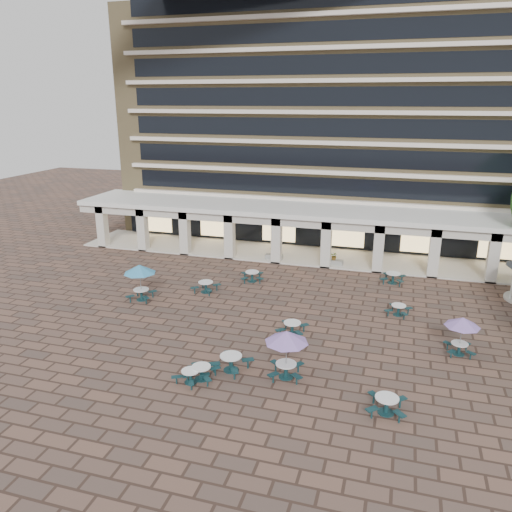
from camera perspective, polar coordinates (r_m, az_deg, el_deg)
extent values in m
plane|color=brown|center=(31.22, 0.43, -7.91)|extent=(120.00, 120.00, 0.00)
cube|color=#988256|center=(53.22, 8.39, 14.76)|extent=(40.00, 15.00, 22.00)
cube|color=silver|center=(46.37, 6.60, 6.34)|extent=(36.80, 0.50, 0.35)
cube|color=black|center=(46.37, 6.70, 7.97)|extent=(35.20, 0.05, 1.60)
cube|color=silver|center=(45.95, 6.71, 9.52)|extent=(36.80, 0.50, 0.35)
cube|color=black|center=(46.01, 6.82, 11.16)|extent=(35.20, 0.05, 1.60)
cube|color=silver|center=(45.66, 6.83, 12.75)|extent=(36.80, 0.50, 0.35)
cube|color=black|center=(45.80, 6.94, 14.39)|extent=(35.20, 0.05, 1.60)
cube|color=silver|center=(45.52, 6.95, 16.01)|extent=(36.80, 0.50, 0.35)
cube|color=black|center=(45.74, 7.06, 17.65)|extent=(35.20, 0.05, 1.60)
cube|color=silver|center=(45.54, 7.08, 19.28)|extent=(36.80, 0.50, 0.35)
cube|color=black|center=(45.82, 7.19, 20.90)|extent=(35.20, 0.05, 1.60)
cube|color=silver|center=(45.69, 7.21, 22.54)|extent=(36.80, 0.50, 0.35)
cube|color=black|center=(46.05, 7.33, 24.12)|extent=(35.20, 0.05, 1.60)
cube|color=silver|center=(46.00, 7.34, 25.77)|extent=(36.80, 0.50, 0.35)
cube|color=white|center=(43.78, 5.94, 5.29)|extent=(42.00, 6.60, 0.40)
cube|color=beige|center=(41.15, 5.17, 3.89)|extent=(42.00, 0.30, 0.90)
cube|color=black|center=(46.92, 6.47, 3.09)|extent=(38.00, 0.15, 3.20)
cube|color=beige|center=(44.84, 5.77, 0.12)|extent=(42.00, 6.00, 0.12)
cube|color=beige|center=(49.07, -17.14, 3.30)|extent=(0.80, 0.80, 4.00)
cube|color=beige|center=(46.90, -12.82, 3.01)|extent=(0.80, 0.80, 4.00)
cube|color=beige|center=(45.02, -8.11, 2.67)|extent=(0.80, 0.80, 4.00)
cube|color=beige|center=(43.47, -3.04, 2.29)|extent=(0.80, 0.80, 4.00)
cube|color=beige|center=(42.28, 2.37, 1.86)|extent=(0.80, 0.80, 4.00)
cube|color=beige|center=(41.49, 8.03, 1.40)|extent=(0.80, 0.80, 4.00)
cube|color=beige|center=(41.13, 13.84, 0.90)|extent=(0.80, 0.80, 4.00)
cube|color=beige|center=(41.19, 19.70, 0.40)|extent=(0.80, 0.80, 4.00)
cube|color=beige|center=(41.69, 25.48, -0.11)|extent=(0.80, 0.80, 4.00)
cube|color=#FFD88C|center=(51.95, -11.24, 4.05)|extent=(3.20, 0.08, 2.40)
cube|color=#FFD88C|center=(49.35, -4.62, 3.63)|extent=(3.20, 0.08, 2.40)
cube|color=#FFD88C|center=(47.47, 2.63, 3.11)|extent=(3.20, 0.08, 2.40)
cube|color=#FFD88C|center=(46.40, 10.32, 2.50)|extent=(3.20, 0.08, 2.40)
cube|color=#FFD88C|center=(46.21, 18.22, 1.83)|extent=(3.20, 0.08, 2.40)
cube|color=#FFD88C|center=(46.89, 26.03, 1.13)|extent=(3.20, 0.08, 2.40)
cylinder|color=#143C3E|center=(25.66, -7.46, -14.10)|extent=(0.62, 0.62, 0.04)
cylinder|color=#143C3E|center=(25.51, -7.49, -13.57)|extent=(0.16, 0.16, 0.59)
cylinder|color=white|center=(25.33, -7.52, -12.88)|extent=(0.89, 0.89, 0.04)
cube|color=#143C3E|center=(25.49, -5.90, -13.29)|extent=(0.55, 0.44, 0.04)
cylinder|color=#143C3E|center=(25.59, -5.88, -13.68)|extent=(0.07, 0.07, 0.37)
cube|color=#143C3E|center=(26.06, -7.57, -12.61)|extent=(0.44, 0.55, 0.04)
cylinder|color=#143C3E|center=(26.16, -7.55, -12.99)|extent=(0.07, 0.07, 0.37)
cube|color=#143C3E|center=(25.46, -9.10, -13.47)|extent=(0.55, 0.44, 0.04)
cylinder|color=#143C3E|center=(25.56, -9.07, -13.86)|extent=(0.07, 0.07, 0.37)
cube|color=#143C3E|center=(24.87, -7.42, -14.20)|extent=(0.44, 0.55, 0.04)
cylinder|color=#143C3E|center=(24.98, -7.40, -14.59)|extent=(0.07, 0.07, 0.37)
cylinder|color=#143C3E|center=(25.85, -6.24, -13.78)|extent=(0.68, 0.68, 0.04)
cylinder|color=#143C3E|center=(25.69, -6.26, -13.21)|extent=(0.17, 0.17, 0.64)
cylinder|color=white|center=(25.50, -6.29, -12.47)|extent=(0.97, 0.97, 0.05)
cube|color=#143C3E|center=(25.89, -4.69, -12.63)|extent=(0.57, 0.57, 0.05)
cylinder|color=#143C3E|center=(26.00, -4.68, -13.06)|extent=(0.08, 0.08, 0.41)
cube|color=#143C3E|center=(26.25, -6.92, -12.26)|extent=(0.57, 0.57, 0.05)
cylinder|color=#143C3E|center=(26.36, -6.90, -12.68)|extent=(0.08, 0.08, 0.41)
cube|color=#143C3E|center=(25.41, -7.88, -13.38)|extent=(0.57, 0.57, 0.05)
cylinder|color=#143C3E|center=(25.53, -7.86, -13.81)|extent=(0.08, 0.08, 0.41)
cube|color=#143C3E|center=(25.04, -5.59, -13.80)|extent=(0.57, 0.57, 0.05)
cylinder|color=#143C3E|center=(25.16, -5.57, -14.23)|extent=(0.08, 0.08, 0.41)
cylinder|color=#143C3E|center=(24.07, 14.61, -16.91)|extent=(0.74, 0.74, 0.04)
cylinder|color=#143C3E|center=(23.89, 14.67, -16.26)|extent=(0.19, 0.19, 0.70)
cylinder|color=white|center=(23.66, 14.75, -15.41)|extent=(1.06, 1.06, 0.05)
cube|color=#143C3E|center=(24.32, 16.19, -15.41)|extent=(0.62, 0.62, 0.05)
cylinder|color=#143C3E|center=(24.45, 16.14, -15.89)|extent=(0.08, 0.08, 0.44)
cube|color=#143C3E|center=(24.33, 13.35, -15.15)|extent=(0.62, 0.62, 0.05)
cylinder|color=#143C3E|center=(24.46, 13.31, -15.63)|extent=(0.08, 0.08, 0.44)
cube|color=#143C3E|center=(23.35, 13.13, -16.66)|extent=(0.62, 0.62, 0.05)
cylinder|color=#143C3E|center=(23.48, 13.08, -17.15)|extent=(0.08, 0.08, 0.44)
cube|color=#143C3E|center=(23.34, 16.10, -16.93)|extent=(0.62, 0.62, 0.05)
cylinder|color=#143C3E|center=(23.48, 16.05, -17.42)|extent=(0.08, 0.08, 0.44)
cylinder|color=#143C3E|center=(35.84, -12.92, -4.87)|extent=(0.74, 0.74, 0.04)
cylinder|color=#143C3E|center=(35.72, -12.95, -4.39)|extent=(0.19, 0.19, 0.70)
cylinder|color=white|center=(35.56, -13.00, -3.76)|extent=(1.06, 1.06, 0.05)
cube|color=#143C3E|center=(35.94, -11.74, -3.96)|extent=(0.60, 0.64, 0.05)
cylinder|color=#143C3E|center=(36.03, -11.71, -4.32)|extent=(0.08, 0.08, 0.44)
cube|color=#143C3E|center=(36.40, -13.43, -3.80)|extent=(0.64, 0.60, 0.05)
cylinder|color=#143C3E|center=(36.49, -13.41, -4.16)|extent=(0.08, 0.08, 0.44)
cube|color=#143C3E|center=(35.43, -14.21, -4.47)|extent=(0.60, 0.64, 0.05)
cylinder|color=#143C3E|center=(35.52, -14.18, -4.83)|extent=(0.08, 0.08, 0.44)
cube|color=#143C3E|center=(34.95, -12.48, -4.64)|extent=(0.64, 0.60, 0.05)
cylinder|color=#143C3E|center=(35.04, -12.45, -5.01)|extent=(0.08, 0.08, 0.44)
cylinder|color=gray|center=(35.39, -13.05, -3.01)|extent=(0.05, 0.05, 2.54)
cone|color=#368BBE|center=(35.06, -13.17, -1.47)|extent=(2.22, 2.22, 0.58)
cylinder|color=#143C3E|center=(26.47, -2.86, -12.87)|extent=(0.80, 0.80, 0.05)
cylinder|color=#143C3E|center=(26.30, -2.87, -12.21)|extent=(0.20, 0.20, 0.75)
cylinder|color=white|center=(26.07, -2.88, -11.34)|extent=(1.14, 1.14, 0.06)
cube|color=#143C3E|center=(26.39, -0.94, -11.76)|extent=(0.70, 0.59, 0.06)
cylinder|color=#143C3E|center=(26.52, -0.94, -12.25)|extent=(0.09, 0.09, 0.48)
cube|color=#143C3E|center=(27.00, -3.23, -11.06)|extent=(0.59, 0.70, 0.06)
cylinder|color=#143C3E|center=(27.12, -3.22, -11.55)|extent=(0.09, 0.09, 0.48)
cube|color=#143C3E|center=(26.11, -4.83, -12.17)|extent=(0.70, 0.59, 0.06)
cylinder|color=#143C3E|center=(26.24, -4.81, -12.66)|extent=(0.09, 0.09, 0.48)
cube|color=#143C3E|center=(25.48, -2.49, -12.93)|extent=(0.59, 0.70, 0.06)
cylinder|color=#143C3E|center=(25.61, -2.48, -13.43)|extent=(0.09, 0.09, 0.48)
cylinder|color=#143C3E|center=(25.90, 3.43, -13.63)|extent=(0.74, 0.74, 0.04)
cylinder|color=#143C3E|center=(25.73, 3.44, -13.01)|extent=(0.19, 0.19, 0.69)
cylinder|color=white|center=(25.52, 3.46, -12.19)|extent=(1.05, 1.05, 0.05)
cube|color=#143C3E|center=(26.15, 4.85, -12.22)|extent=(0.58, 0.64, 0.05)
cylinder|color=#143C3E|center=(26.27, 4.84, -12.68)|extent=(0.08, 0.08, 0.44)
cube|color=#143C3E|center=(26.22, 2.27, -12.07)|extent=(0.64, 0.58, 0.05)
cylinder|color=#143C3E|center=(26.34, 2.26, -12.53)|extent=(0.08, 0.08, 0.44)
cube|color=#143C3E|center=(25.22, 1.99, -13.36)|extent=(0.58, 0.64, 0.05)
cylinder|color=#143C3E|center=(25.35, 1.98, -13.83)|extent=(0.08, 0.08, 0.44)
cube|color=#143C3E|center=(25.15, 4.69, -13.52)|extent=(0.64, 0.58, 0.05)
cylinder|color=#143C3E|center=(25.27, 4.67, -13.99)|extent=(0.08, 0.08, 0.44)
cylinder|color=gray|center=(25.28, 3.48, -11.22)|extent=(0.05, 0.05, 2.52)
cone|color=#8C69BA|center=(24.82, 3.52, -9.20)|extent=(2.21, 2.21, 0.58)
cylinder|color=#143C3E|center=(38.40, -0.44, -2.87)|extent=(0.73, 0.73, 0.04)
cylinder|color=#143C3E|center=(38.29, -0.44, -2.42)|extent=(0.19, 0.19, 0.69)
cylinder|color=white|center=(38.15, -0.44, -1.83)|extent=(1.05, 1.05, 0.05)
cube|color=#143C3E|center=(38.80, 0.41, -1.96)|extent=(0.53, 0.65, 0.05)
cylinder|color=#143C3E|center=(38.88, 0.40, -2.30)|extent=(0.08, 0.08, 0.44)
cube|color=#143C3E|center=(38.80, -1.30, -1.97)|extent=(0.65, 0.53, 0.05)
cylinder|color=#143C3E|center=(38.88, -1.30, -2.30)|extent=(0.08, 0.08, 0.44)
cube|color=#143C3E|center=(37.71, -1.31, -2.56)|extent=(0.53, 0.65, 0.05)
cylinder|color=#143C3E|center=(37.80, -1.31, -2.90)|extent=(0.08, 0.08, 0.44)
cube|color=#143C3E|center=(37.72, 0.44, -2.55)|extent=(0.65, 0.53, 0.05)
cylinder|color=#143C3E|center=(37.80, 0.44, -2.89)|extent=(0.08, 0.08, 0.44)
cylinder|color=#143C3E|center=(30.17, 4.14, -8.86)|extent=(0.72, 0.72, 0.04)
cylinder|color=#143C3E|center=(30.03, 4.15, -8.32)|extent=(0.18, 0.18, 0.68)
cylinder|color=white|center=(29.86, 4.17, -7.61)|extent=(1.03, 1.03, 0.05)
cube|color=#143C3E|center=(30.34, 5.50, -7.84)|extent=(0.61, 0.59, 0.05)
cylinder|color=#143C3E|center=(30.44, 5.49, -8.24)|extent=(0.08, 0.08, 0.43)
cube|color=#143C3E|center=(30.62, 3.44, -7.54)|extent=(0.59, 0.61, 0.05)
cylinder|color=#143C3E|center=(30.72, 3.43, -7.94)|extent=(0.08, 0.08, 0.43)
cube|color=#143C3E|center=(29.64, 2.78, -8.41)|extent=(0.61, 0.59, 0.05)
cylinder|color=#143C3E|center=(29.75, 2.78, -8.82)|extent=(0.08, 0.08, 0.43)
cube|color=#143C3E|center=(29.36, 4.91, -8.73)|extent=(0.59, 0.61, 0.05)
cylinder|color=#143C3E|center=(29.46, 4.90, -9.14)|extent=(0.08, 0.08, 0.43)
cylinder|color=#143C3E|center=(33.87, 15.91, -6.47)|extent=(0.65, 0.65, 0.04)
cylinder|color=#143C3E|center=(33.76, 15.96, -6.03)|extent=(0.17, 0.17, 0.61)
cylinder|color=white|center=(33.62, 16.01, -5.44)|extent=(0.93, 0.93, 0.05)
cube|color=#143C3E|center=(34.08, 17.03, -5.71)|extent=(0.57, 0.49, 0.05)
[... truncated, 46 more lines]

